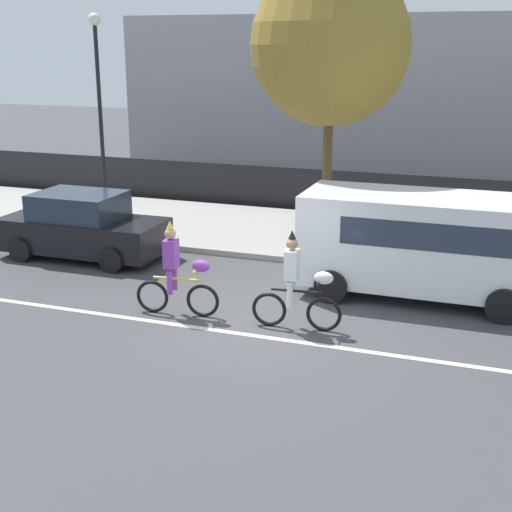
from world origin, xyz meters
TOP-DOWN VIEW (x-y plane):
  - ground_plane at (0.00, 0.00)m, footprint 80.00×80.00m
  - road_centre_line at (0.00, -0.50)m, footprint 36.00×0.14m
  - sidewalk_curb at (0.00, 6.50)m, footprint 60.00×5.00m
  - fence_line at (0.00, 9.40)m, footprint 40.00×0.08m
  - building_backdrop at (3.33, 18.00)m, footprint 28.00×8.00m
  - parade_cyclist_purple at (-1.78, 0.01)m, footprint 1.72×0.50m
  - parade_cyclist_zebra at (0.64, 0.11)m, footprint 1.72×0.50m
  - parked_van_white at (2.68, 2.70)m, footprint 5.00×2.22m
  - parked_car_black at (-5.73, 2.79)m, footprint 4.10×1.92m
  - street_lamp_post at (-7.59, 6.94)m, footprint 0.36×0.36m
  - street_tree_far_corner at (-0.26, 5.77)m, footprint 3.96×3.96m

SIDE VIEW (x-z plane):
  - ground_plane at x=0.00m, z-range 0.00..0.00m
  - road_centre_line at x=0.00m, z-range 0.00..0.01m
  - sidewalk_curb at x=0.00m, z-range 0.00..0.15m
  - fence_line at x=0.00m, z-range 0.00..1.40m
  - parked_car_black at x=-5.73m, z-range -0.04..1.60m
  - parade_cyclist_purple at x=-1.78m, z-range -0.12..1.80m
  - parade_cyclist_zebra at x=0.64m, z-range -0.12..1.80m
  - parked_van_white at x=2.68m, z-range 0.19..2.37m
  - building_backdrop at x=3.33m, z-range 0.00..6.17m
  - street_lamp_post at x=-7.59m, z-range 1.06..6.92m
  - street_tree_far_corner at x=-0.26m, z-range 1.64..8.61m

